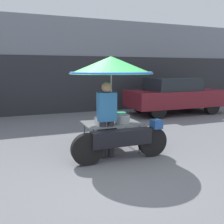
# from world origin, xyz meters

# --- Properties ---
(ground_plane) EXTENTS (36.00, 36.00, 0.00)m
(ground_plane) POSITION_xyz_m (0.00, 0.00, 0.00)
(ground_plane) COLOR slate
(shopfront_building) EXTENTS (28.00, 2.06, 3.97)m
(shopfront_building) POSITION_xyz_m (0.00, 7.59, 1.97)
(shopfront_building) COLOR gray
(shopfront_building) RESTS_ON ground
(vendor_motorcycle_cart) EXTENTS (2.09, 1.83, 2.14)m
(vendor_motorcycle_cart) POSITION_xyz_m (0.39, 1.09, 1.65)
(vendor_motorcycle_cart) COLOR black
(vendor_motorcycle_cart) RESTS_ON ground
(vendor_person) EXTENTS (0.38, 0.22, 1.60)m
(vendor_person) POSITION_xyz_m (0.17, 0.86, 0.90)
(vendor_person) COLOR #2D2D33
(vendor_person) RESTS_ON ground
(parked_car) EXTENTS (4.13, 1.72, 1.49)m
(parked_car) POSITION_xyz_m (4.62, 4.79, 0.78)
(parked_car) COLOR black
(parked_car) RESTS_ON ground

